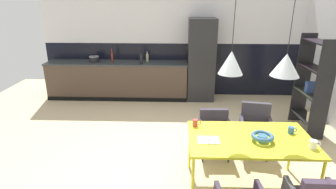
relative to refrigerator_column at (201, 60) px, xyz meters
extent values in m
plane|color=#CBB68B|center=(-0.66, -3.17, -0.98)|extent=(9.32, 9.32, 0.00)
cube|color=black|center=(-0.66, 0.36, -0.32)|extent=(6.54, 0.12, 1.33)
cube|color=silver|center=(-0.66, 0.36, 1.01)|extent=(6.54, 0.12, 1.33)
cube|color=#48392D|center=(-2.06, 0.00, -0.55)|extent=(3.44, 0.60, 0.87)
cube|color=#323738|center=(-2.06, 0.00, -0.09)|extent=(3.47, 0.63, 0.04)
cube|color=black|center=(-2.06, -0.30, -0.93)|extent=(3.44, 0.01, 0.10)
cube|color=#232326|center=(0.00, 0.00, 0.00)|extent=(0.64, 0.60, 1.97)
cube|color=gold|center=(0.36, -3.47, -0.25)|extent=(1.54, 0.95, 0.03)
cylinder|color=yellow|center=(-0.37, -3.03, -0.62)|extent=(0.04, 0.04, 0.72)
cylinder|color=gold|center=(1.10, -3.03, -0.62)|extent=(0.04, 0.04, 0.72)
cylinder|color=gold|center=(-0.37, -3.90, -0.62)|extent=(0.04, 0.04, 0.72)
cylinder|color=yellow|center=(1.10, -3.90, -0.62)|extent=(0.04, 0.04, 0.72)
cube|color=#35313A|center=(0.04, -2.68, -0.58)|extent=(0.49, 0.47, 0.06)
cube|color=#37313C|center=(0.03, -2.48, -0.40)|extent=(0.46, 0.09, 0.29)
cube|color=#38343B|center=(0.26, -2.68, -0.48)|extent=(0.06, 0.42, 0.14)
cube|color=#323435|center=(-0.18, -2.69, -0.48)|extent=(0.06, 0.42, 0.14)
cylinder|color=black|center=(0.24, -2.87, -0.80)|extent=(0.02, 0.02, 0.38)
cylinder|color=black|center=(-0.16, -2.88, -0.80)|extent=(0.02, 0.02, 0.38)
cylinder|color=black|center=(0.23, -2.49, -0.80)|extent=(0.02, 0.02, 0.38)
cylinder|color=black|center=(-0.17, -2.50, -0.80)|extent=(0.02, 0.02, 0.38)
cylinder|color=black|center=(0.24, -2.68, -0.98)|extent=(0.03, 0.41, 0.02)
cylinder|color=black|center=(-0.16, -2.69, -0.98)|extent=(0.03, 0.41, 0.02)
cube|color=#35313A|center=(0.68, -2.61, -0.56)|extent=(0.55, 0.54, 0.06)
cube|color=#39363F|center=(0.72, -2.41, -0.34)|extent=(0.46, 0.16, 0.36)
cube|color=#342E36|center=(0.90, -2.65, -0.46)|extent=(0.12, 0.42, 0.14)
cube|color=#332D3E|center=(0.46, -2.57, -0.46)|extent=(0.12, 0.42, 0.14)
cylinder|color=black|center=(0.84, -2.83, -0.79)|extent=(0.02, 0.02, 0.40)
cylinder|color=black|center=(0.45, -2.76, -0.79)|extent=(0.02, 0.02, 0.40)
cylinder|color=black|center=(0.91, -2.46, -0.79)|extent=(0.02, 0.02, 0.40)
cylinder|color=black|center=(0.52, -2.39, -0.79)|extent=(0.02, 0.02, 0.40)
cylinder|color=black|center=(0.88, -2.64, -0.98)|extent=(0.09, 0.41, 0.02)
cylinder|color=black|center=(0.48, -2.57, -0.98)|extent=(0.09, 0.41, 0.02)
cylinder|color=#33607F|center=(0.49, -3.55, -0.19)|extent=(0.12, 0.12, 0.08)
torus|color=#35627E|center=(0.49, -3.55, -0.17)|extent=(0.28, 0.28, 0.05)
cube|color=white|center=(-0.24, -3.56, -0.23)|extent=(0.14, 0.20, 0.01)
cube|color=white|center=(-0.10, -3.56, -0.23)|extent=(0.14, 0.20, 0.01)
cube|color=#4C7F4C|center=(-0.17, -3.56, -0.22)|extent=(0.01, 0.20, 0.00)
cylinder|color=#B23D33|center=(-0.31, -3.17, -0.18)|extent=(0.07, 0.07, 0.10)
torus|color=#B23D33|center=(-0.27, -3.17, -0.18)|extent=(0.07, 0.01, 0.07)
cylinder|color=#335B93|center=(0.92, -3.32, -0.19)|extent=(0.08, 0.08, 0.09)
torus|color=#335B93|center=(0.97, -3.32, -0.19)|extent=(0.06, 0.01, 0.06)
cylinder|color=white|center=(1.03, -3.70, -0.18)|extent=(0.09, 0.09, 0.10)
torus|color=white|center=(1.09, -3.70, -0.18)|extent=(0.07, 0.01, 0.07)
cylinder|color=black|center=(-2.62, -0.02, 0.00)|extent=(0.23, 0.23, 0.13)
cylinder|color=gray|center=(-2.62, -0.02, 0.07)|extent=(0.24, 0.24, 0.01)
sphere|color=black|center=(-2.62, -0.02, 0.09)|extent=(0.02, 0.02, 0.02)
cylinder|color=maroon|center=(-2.16, -0.04, 0.05)|extent=(0.06, 0.06, 0.24)
cylinder|color=maroon|center=(-2.16, -0.04, 0.22)|extent=(0.02, 0.02, 0.09)
cylinder|color=tan|center=(-1.32, 0.10, 0.02)|extent=(0.07, 0.07, 0.19)
cylinder|color=tan|center=(-1.32, 0.10, 0.15)|extent=(0.03, 0.03, 0.05)
cylinder|color=black|center=(-1.44, -0.15, 0.04)|extent=(0.07, 0.07, 0.23)
cylinder|color=black|center=(-1.44, -0.15, 0.20)|extent=(0.03, 0.03, 0.08)
cube|color=black|center=(1.91, -1.25, -0.09)|extent=(0.30, 0.03, 1.79)
cube|color=black|center=(1.91, -2.08, -0.09)|extent=(0.30, 0.03, 1.79)
cube|color=black|center=(1.91, -1.66, -0.73)|extent=(0.30, 0.81, 0.02)
cube|color=beige|center=(1.91, -1.91, -0.62)|extent=(0.18, 0.10, 0.20)
cube|color=black|center=(1.91, -1.66, -0.25)|extent=(0.30, 0.81, 0.02)
cube|color=#334C8C|center=(1.91, -1.64, -0.14)|extent=(0.18, 0.10, 0.21)
cube|color=black|center=(1.91, -1.66, 0.22)|extent=(0.30, 0.81, 0.02)
cube|color=black|center=(1.91, -1.66, 0.70)|extent=(0.30, 0.81, 0.02)
cylinder|color=black|center=(0.05, -3.45, 1.24)|extent=(0.01, 0.01, 0.76)
cone|color=silver|center=(0.05, -3.45, 0.73)|extent=(0.29, 0.29, 0.27)
cylinder|color=black|center=(0.67, -3.47, 1.23)|extent=(0.01, 0.01, 0.78)
cone|color=silver|center=(0.67, -3.47, 0.71)|extent=(0.33, 0.33, 0.26)
camera|label=1|loc=(-0.56, -6.60, 1.45)|focal=29.56mm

